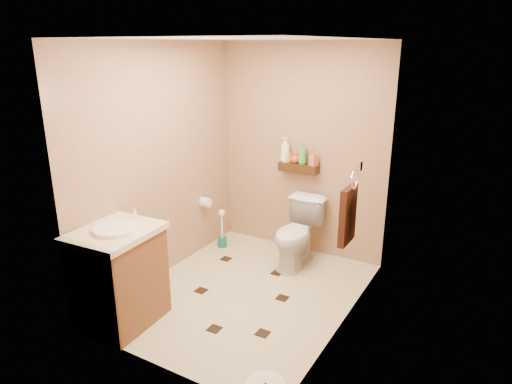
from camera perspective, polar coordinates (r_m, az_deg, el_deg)
The scene contains 18 objects.
ground at distance 4.64m, azimuth -1.31°, elevation -12.54°, with size 2.50×2.50×0.00m, color beige.
wall_back at distance 5.23m, azimuth 5.77°, elevation 5.13°, with size 2.00×0.04×2.40m, color tan.
wall_front at distance 3.22m, azimuth -13.14°, elevation -3.56°, with size 2.00×0.04×2.40m, color tan.
wall_left at distance 4.74m, azimuth -11.80°, elevation 3.49°, with size 0.04×2.50×2.40m, color tan.
wall_right at distance 3.76m, azimuth 11.69°, elevation -0.32°, with size 0.04×2.50×2.40m, color tan.
ceiling at distance 4.00m, azimuth -1.56°, elevation 18.60°, with size 2.00×2.50×0.02m, color silver.
wall_shelf at distance 5.21m, azimuth 5.34°, elevation 3.03°, with size 0.46×0.14×0.10m, color #39240F.
floor_accents at distance 4.62m, azimuth -1.53°, elevation -12.65°, with size 1.17×1.29×0.01m.
toilet at distance 5.06m, azimuth 5.15°, elevation -5.21°, with size 0.41×0.72×0.74m, color white.
vanity at distance 4.18m, azimuth -16.74°, elevation -9.95°, with size 0.63×0.75×1.02m.
toilet_brush at distance 5.56m, azimuth -4.25°, elevation -5.23°, with size 0.11×0.11×0.48m.
towel_ring at distance 4.09m, azimuth 11.46°, elevation -2.57°, with size 0.12×0.30×0.76m.
toilet_paper at distance 5.36m, azimuth -6.33°, elevation -1.25°, with size 0.12×0.11×0.12m.
bottle_a at distance 5.23m, azimuth 3.68°, elevation 5.32°, with size 0.11×0.11×0.29m, color white.
bottle_b at distance 5.24m, azimuth 3.85°, elevation 4.59°, with size 0.07×0.07×0.15m, color yellow.
bottle_c at distance 5.20m, azimuth 4.93°, elevation 4.32°, with size 0.10×0.10×0.13m, color #D64519.
bottle_d at distance 5.15m, azimuth 5.85°, elevation 4.78°, with size 0.09×0.09×0.24m, color green.
bottle_e at distance 5.10m, azimuth 7.20°, elevation 4.24°, with size 0.08×0.08×0.17m, color #C96543.
Camera 1 is at (2.09, -3.40, 2.36)m, focal length 32.00 mm.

